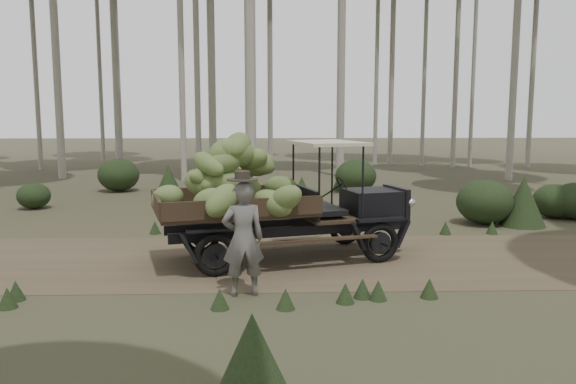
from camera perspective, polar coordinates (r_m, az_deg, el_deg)
name	(u,v)px	position (r m, az deg, el deg)	size (l,w,h in m)	color
ground	(284,260)	(10.58, -0.43, -6.91)	(120.00, 120.00, 0.00)	#473D2B
dirt_track	(284,260)	(10.58, -0.43, -6.89)	(70.00, 4.00, 0.01)	brown
banana_truck	(260,188)	(10.19, -2.88, 0.41)	(5.08, 3.08, 2.47)	black
farmer	(243,237)	(8.37, -4.59, -4.61)	(0.70, 0.54, 1.88)	#5B5753
undergrowth	(247,229)	(10.74, -4.23, -3.82)	(22.33, 23.03, 1.35)	#233319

